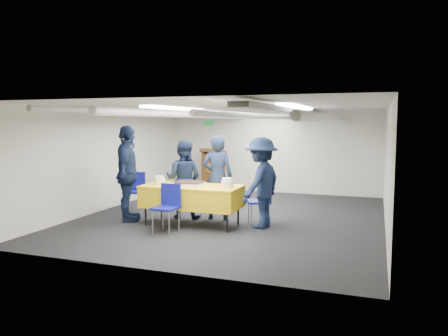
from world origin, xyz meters
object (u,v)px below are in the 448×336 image
at_px(chair_left, 135,188).
at_px(sailor_b, 184,179).
at_px(sheet_cake, 190,184).
at_px(sailor_a, 218,178).
at_px(sailor_c, 127,174).
at_px(chair_right, 263,197).
at_px(serving_table, 192,196).
at_px(chair_near, 168,203).
at_px(sailor_d, 261,183).
at_px(podium, 213,170).

height_order(chair_left, sailor_b, sailor_b).
height_order(sheet_cake, sailor_a, sailor_a).
relative_size(chair_left, sailor_c, 0.45).
relative_size(chair_left, sailor_a, 0.51).
bearing_deg(chair_right, sailor_b, 178.52).
xyz_separation_m(chair_left, sailor_a, (2.02, -0.16, 0.33)).
bearing_deg(sailor_c, serving_table, -108.73).
xyz_separation_m(chair_near, sailor_a, (0.48, 1.26, 0.33)).
relative_size(sailor_b, sailor_c, 0.84).
bearing_deg(sailor_b, sailor_c, 30.79).
relative_size(sheet_cake, sailor_d, 0.31).
bearing_deg(chair_near, sailor_d, 30.15).
distance_m(sailor_c, sailor_d, 2.69).
distance_m(serving_table, sheet_cake, 0.27).
bearing_deg(sailor_b, sheet_cake, 119.28).
xyz_separation_m(podium, sailor_b, (0.65, -3.43, 0.19)).
distance_m(sheet_cake, podium, 4.19).
distance_m(podium, sailor_d, 4.44).
bearing_deg(sailor_c, podium, -27.50).
xyz_separation_m(sailor_a, sailor_b, (-0.72, -0.08, -0.06)).
relative_size(sheet_cake, chair_left, 0.60).
xyz_separation_m(serving_table, sheet_cake, (-0.01, -0.08, 0.25)).
relative_size(chair_right, sailor_a, 0.51).
distance_m(chair_near, chair_right, 1.86).
bearing_deg(sailor_d, serving_table, -65.80).
distance_m(sheet_cake, sailor_b, 0.75).
height_order(sheet_cake, sailor_d, sailor_d).
distance_m(chair_near, sailor_d, 1.77).
bearing_deg(sheet_cake, chair_left, 153.27).
distance_m(sheet_cake, chair_near, 0.65).
relative_size(sailor_a, sailor_d, 1.01).
relative_size(sheet_cake, sailor_b, 0.32).
distance_m(chair_left, sailor_a, 2.05).
bearing_deg(sailor_a, podium, -76.40).
height_order(serving_table, sailor_c, sailor_c).
relative_size(chair_near, chair_left, 1.00).
relative_size(sheet_cake, chair_near, 0.60).
distance_m(sheet_cake, chair_right, 1.44).
bearing_deg(chair_right, podium, 124.13).
bearing_deg(chair_right, sailor_d, -83.70).
bearing_deg(sailor_b, podium, -83.97).
bearing_deg(sailor_d, chair_near, -45.84).
relative_size(sheet_cake, chair_right, 0.60).
bearing_deg(sailor_c, sailor_d, -106.09).
distance_m(chair_left, sailor_b, 1.35).
relative_size(serving_table, sailor_b, 1.18).
bearing_deg(chair_right, serving_table, -158.61).
distance_m(chair_near, sailor_a, 1.39).
bearing_deg(chair_near, chair_right, 37.70).
relative_size(podium, chair_near, 1.44).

